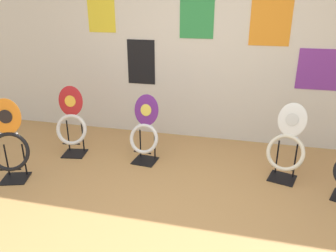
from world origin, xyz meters
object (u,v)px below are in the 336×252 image
Objects in this scene: toilet_seat_display_purple_note at (145,133)px; toilet_seat_display_white_plain at (287,146)px; toilet_seat_display_crimson_swirl at (72,123)px; toilet_seat_display_orange_sun at (9,144)px.

toilet_seat_display_purple_note is 1.64m from toilet_seat_display_white_plain.
toilet_seat_display_white_plain is (1.64, -0.03, 0.02)m from toilet_seat_display_purple_note.
toilet_seat_display_crimson_swirl is 1.07× the size of toilet_seat_display_purple_note.
toilet_seat_display_white_plain reaches higher than toilet_seat_display_purple_note.
toilet_seat_display_orange_sun is at bearing -165.52° from toilet_seat_display_white_plain.
toilet_seat_display_white_plain is at bearing 0.22° from toilet_seat_display_crimson_swirl.
toilet_seat_display_orange_sun is at bearing -148.72° from toilet_seat_display_purple_note.
toilet_seat_display_purple_note is 1.51m from toilet_seat_display_orange_sun.
toilet_seat_display_purple_note is 0.99× the size of toilet_seat_display_white_plain.
toilet_seat_display_crimson_swirl is 1.06× the size of toilet_seat_display_white_plain.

